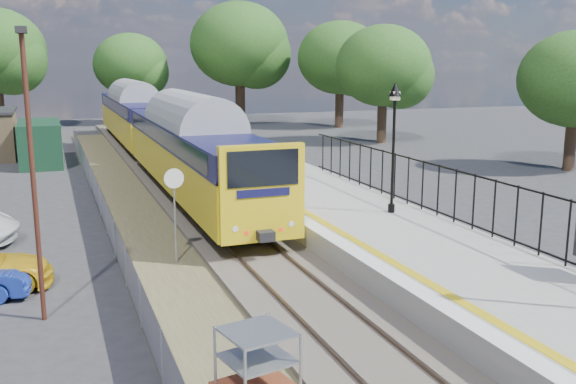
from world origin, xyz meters
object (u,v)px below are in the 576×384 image
victorian_lamp_north (394,117)px  train (155,127)px  speed_sign (174,199)px  carpark_lamp (32,159)px

victorian_lamp_north → train: size_ratio=0.11×
train → speed_sign: 19.58m
victorian_lamp_north → carpark_lamp: 12.24m
victorian_lamp_north → train: victorian_lamp_north is taller
train → speed_sign: train is taller
carpark_lamp → speed_sign: bearing=39.8°
victorian_lamp_north → speed_sign: victorian_lamp_north is taller
train → carpark_lamp: 23.58m
carpark_lamp → train: bearing=74.3°
train → speed_sign: size_ratio=13.56×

